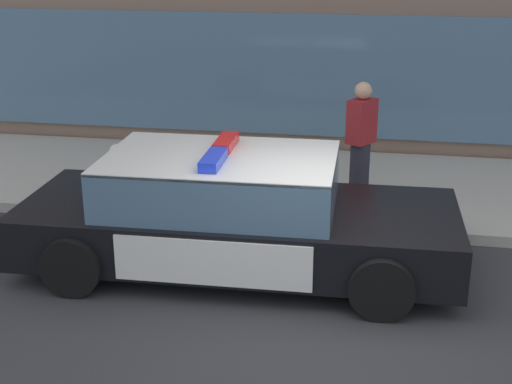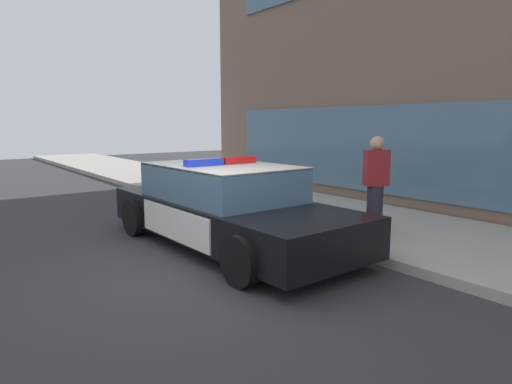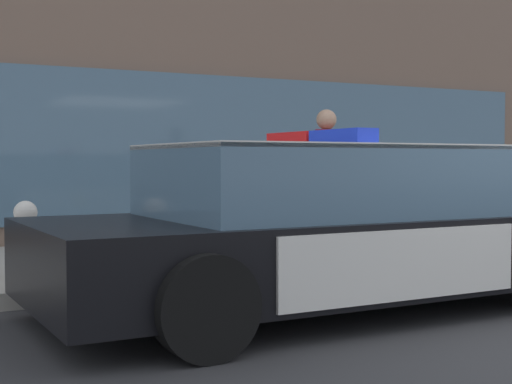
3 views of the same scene
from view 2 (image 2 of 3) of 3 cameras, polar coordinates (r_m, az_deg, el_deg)
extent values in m
plane|color=#303033|center=(6.25, -4.40, -10.53)|extent=(48.00, 48.00, 0.00)
cube|color=#A39E93|center=(8.79, 17.02, -4.66)|extent=(48.00, 3.53, 0.15)
cube|color=slate|center=(10.48, 19.81, 4.94)|extent=(12.69, 0.08, 2.10)
cube|color=black|center=(7.50, -3.55, -3.26)|extent=(5.10, 2.06, 0.60)
cube|color=silver|center=(6.23, 4.99, -4.23)|extent=(1.76, 1.94, 0.05)
cube|color=silver|center=(8.96, -10.04, -0.31)|extent=(1.46, 1.94, 0.05)
cube|color=silver|center=(8.16, 1.72, -2.25)|extent=(2.12, 0.08, 0.51)
cube|color=silver|center=(7.09, -10.58, -4.12)|extent=(2.12, 0.08, 0.51)
cube|color=yellow|center=(8.17, 1.81, -2.23)|extent=(0.22, 0.02, 0.26)
cube|color=slate|center=(7.57, -4.46, 1.22)|extent=(2.67, 1.81, 0.60)
cube|color=silver|center=(7.53, -4.49, 3.41)|extent=(2.67, 1.81, 0.04)
cube|color=red|center=(7.73, -2.34, 4.16)|extent=(0.22, 0.67, 0.11)
cube|color=blue|center=(7.34, -6.77, 3.85)|extent=(0.22, 0.67, 0.11)
cylinder|color=black|center=(6.97, 11.10, -5.72)|extent=(0.69, 0.24, 0.68)
cylinder|color=black|center=(5.68, -1.94, -8.91)|extent=(0.69, 0.24, 0.68)
cylinder|color=black|center=(9.42, -4.49, -1.76)|extent=(0.69, 0.24, 0.68)
cylinder|color=black|center=(8.51, -15.42, -3.20)|extent=(0.69, 0.24, 0.68)
cylinder|color=silver|center=(10.42, -1.35, -1.48)|extent=(0.28, 0.28, 0.10)
cylinder|color=silver|center=(10.37, -1.35, 0.01)|extent=(0.19, 0.19, 0.45)
sphere|color=silver|center=(10.33, -1.36, 1.60)|extent=(0.22, 0.22, 0.22)
cylinder|color=#333338|center=(10.32, -1.36, 2.03)|extent=(0.06, 0.06, 0.05)
cylinder|color=#333338|center=(10.29, -2.01, 0.06)|extent=(0.09, 0.10, 0.09)
cylinder|color=#333338|center=(10.45, -0.71, 0.21)|extent=(0.09, 0.10, 0.09)
cylinder|color=#333338|center=(10.26, -0.86, -0.19)|extent=(0.10, 0.12, 0.12)
cylinder|color=#23232D|center=(8.03, 15.07, -2.20)|extent=(0.28, 0.28, 0.85)
cube|color=maroon|center=(7.92, 15.29, 3.03)|extent=(0.43, 0.48, 0.62)
sphere|color=tan|center=(7.89, 15.41, 6.13)|extent=(0.24, 0.24, 0.24)
camera|label=1|loc=(6.05, -78.87, 18.00)|focal=50.92mm
camera|label=3|loc=(9.67, -43.63, 1.50)|focal=51.72mm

